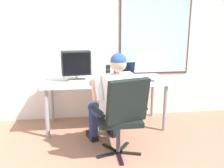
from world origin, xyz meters
name	(u,v)px	position (x,y,z in m)	size (l,w,h in m)	color
wall_rear	(116,32)	(0.03, 2.38, 1.44)	(5.83, 0.08, 2.89)	silver
desk	(105,84)	(-0.20, 1.94, 0.67)	(1.84, 0.75, 0.75)	gray
office_chair	(123,113)	(-0.10, 0.98, 0.57)	(0.68, 0.62, 0.99)	black
person_seated	(113,99)	(-0.18, 1.23, 0.65)	(0.66, 0.83, 1.24)	navy
crt_monitor	(76,64)	(-0.63, 1.94, 1.00)	(0.44, 0.24, 0.44)	beige
laptop	(126,74)	(0.12, 2.00, 0.81)	(0.35, 0.34, 0.24)	black
wine_glass	(97,77)	(-0.34, 1.74, 0.83)	(0.08, 0.08, 0.13)	silver
desk_speaker	(108,71)	(-0.14, 2.11, 0.85)	(0.07, 0.09, 0.20)	black
book_stack	(104,79)	(-0.22, 1.90, 0.77)	(0.20, 0.15, 0.05)	#B4211C
cd_case	(150,80)	(0.45, 1.78, 0.75)	(0.17, 0.16, 0.01)	#252628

